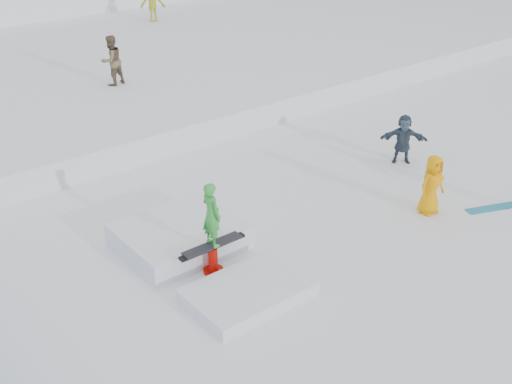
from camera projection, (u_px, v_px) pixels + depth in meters
ground at (297, 280)px, 13.44m from camera, size 120.00×120.00×0.00m
snow_midrise at (16, 80)px, 24.34m from camera, size 50.00×18.00×0.80m
walker_olive at (112, 60)px, 22.11m from camera, size 0.97×0.83×1.73m
walker_ygreen at (153, 2)px, 30.90m from camera, size 1.38×1.25×1.86m
spectator_yellow at (432, 185)px, 15.66m from camera, size 0.78×0.53×1.53m
spectator_dark at (403, 139)px, 18.34m from camera, size 1.24×1.25×1.44m
loose_board_teal at (492, 208)px, 16.17m from camera, size 1.41×0.77×0.03m
jib_rail_feature at (198, 248)px, 13.96m from camera, size 2.60×4.40×2.11m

